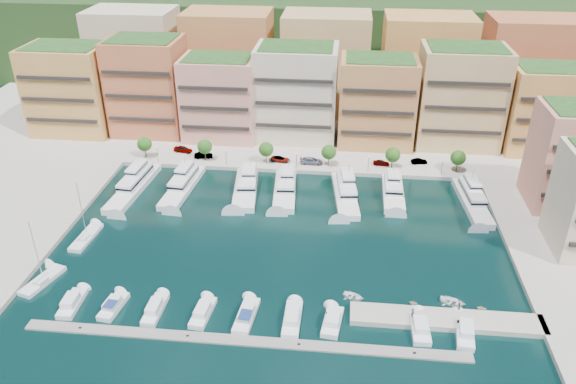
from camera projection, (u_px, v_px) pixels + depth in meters
name	position (u px, v px, depth m)	size (l,w,h in m)	color
ground	(283.00, 239.00, 115.43)	(400.00, 400.00, 0.00)	black
north_quay	(306.00, 126.00, 169.50)	(220.00, 64.00, 2.00)	#9E998E
hillside	(315.00, 78.00, 211.37)	(240.00, 40.00, 58.00)	black
south_pontoon	(243.00, 341.00, 89.54)	(72.00, 2.20, 0.35)	gray
finger_pier	(446.00, 322.00, 93.50)	(32.00, 5.00, 2.00)	#9E998E
apartment_0	(71.00, 89.00, 158.66)	(22.00, 16.50, 24.80)	#DC9D50
apartment_1	(148.00, 86.00, 157.92)	(20.00, 16.50, 26.80)	#B45C3C
apartment_2	(220.00, 98.00, 155.21)	(20.00, 15.50, 22.80)	#DE887C
apartment_3	(296.00, 93.00, 154.32)	(22.00, 16.50, 25.80)	beige
apartment_4	(377.00, 101.00, 151.05)	(20.00, 15.50, 23.80)	#B98C45
apartment_5	(460.00, 96.00, 150.06)	(22.00, 16.50, 26.80)	tan
apartment_6	(546.00, 109.00, 147.26)	(20.00, 15.50, 22.80)	#DC9D50
backblock_0	(136.00, 58.00, 177.31)	(26.00, 18.00, 30.00)	beige
backblock_1	(229.00, 61.00, 174.57)	(26.00, 18.00, 30.00)	#B98C45
backblock_2	(326.00, 63.00, 171.82)	(26.00, 18.00, 30.00)	tan
backblock_3	(425.00, 66.00, 169.08)	(26.00, 18.00, 30.00)	#DC9D50
backblock_4	(528.00, 69.00, 166.34)	(26.00, 18.00, 30.00)	#B45C3C
tree_0	(145.00, 144.00, 146.02)	(3.80, 3.80, 5.65)	#473323
tree_1	(205.00, 147.00, 144.56)	(3.80, 3.80, 5.65)	#473323
tree_2	(266.00, 149.00, 143.10)	(3.80, 3.80, 5.65)	#473323
tree_3	(329.00, 152.00, 141.64)	(3.80, 3.80, 5.65)	#473323
tree_4	(393.00, 155.00, 140.17)	(3.80, 3.80, 5.65)	#473323
tree_5	(458.00, 158.00, 138.71)	(3.80, 3.80, 5.65)	#473323
lamppost_0	(157.00, 152.00, 144.09)	(0.30, 0.30, 4.20)	black
lamppost_1	(226.00, 155.00, 142.45)	(0.30, 0.30, 4.20)	black
lamppost_2	(296.00, 158.00, 140.80)	(0.30, 0.30, 4.20)	black
lamppost_3	(369.00, 161.00, 139.16)	(0.30, 0.30, 4.20)	black
lamppost_4	(442.00, 164.00, 137.51)	(0.30, 0.30, 4.20)	black
yacht_0	(135.00, 184.00, 133.98)	(6.43, 24.32, 7.30)	white
yacht_1	(183.00, 185.00, 134.04)	(6.36, 21.58, 7.30)	white
yacht_2	(246.00, 186.00, 133.23)	(7.23, 20.24, 7.30)	white
yacht_3	(285.00, 187.00, 132.60)	(6.28, 19.55, 7.30)	white
yacht_4	(345.00, 193.00, 130.61)	(7.08, 21.42, 7.30)	white
yacht_5	(393.00, 191.00, 131.20)	(4.91, 17.02, 7.30)	white
yacht_6	(472.00, 199.00, 127.81)	(6.08, 21.70, 7.30)	white
cruiser_0	(72.00, 303.00, 96.82)	(3.07, 7.67, 2.55)	white
cruiser_1	(113.00, 306.00, 96.12)	(3.46, 7.37, 2.66)	white
cruiser_2	(155.00, 309.00, 95.46)	(2.71, 8.06, 2.55)	white
cruiser_3	(203.00, 313.00, 94.71)	(3.35, 7.87, 2.55)	white
cruiser_4	(246.00, 316.00, 93.99)	(3.55, 8.97, 2.66)	white
cruiser_5	(292.00, 319.00, 93.31)	(2.85, 8.70, 2.55)	white
cruiser_6	(332.00, 322.00, 92.72)	(3.73, 7.51, 2.55)	white
cruiser_8	(420.00, 328.00, 91.41)	(2.99, 7.53, 2.55)	white
cruiser_9	(465.00, 331.00, 90.75)	(3.70, 8.54, 2.55)	white
sailboat_0	(43.00, 281.00, 102.64)	(5.34, 9.84, 13.20)	white
sailboat_1	(86.00, 238.00, 115.22)	(3.41, 10.28, 13.20)	white
tender_0	(353.00, 296.00, 98.78)	(2.72, 3.81, 0.79)	white
tender_1	(413.00, 303.00, 97.24)	(1.27, 1.48, 0.78)	beige
tender_3	(481.00, 308.00, 95.97)	(1.40, 1.63, 0.86)	beige
tender_2	(453.00, 301.00, 97.43)	(3.14, 4.40, 0.91)	white
car_0	(183.00, 149.00, 150.25)	(2.01, 5.00, 1.71)	gray
car_1	(203.00, 155.00, 147.04)	(1.68, 4.81, 1.58)	gray
car_2	(280.00, 159.00, 145.11)	(2.31, 5.01, 1.39)	gray
car_3	(311.00, 161.00, 143.91)	(2.35, 5.77, 1.68)	gray
car_4	(381.00, 163.00, 143.35)	(1.64, 4.09, 1.39)	gray
car_5	(419.00, 161.00, 144.08)	(1.43, 4.09, 1.35)	gray
person_0	(413.00, 313.00, 92.60)	(0.71, 0.46, 1.94)	#293752
person_1	(459.00, 307.00, 94.19)	(0.78, 0.61, 1.60)	brown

